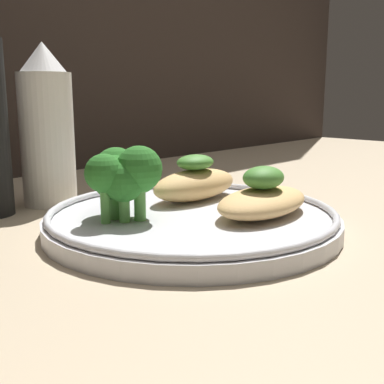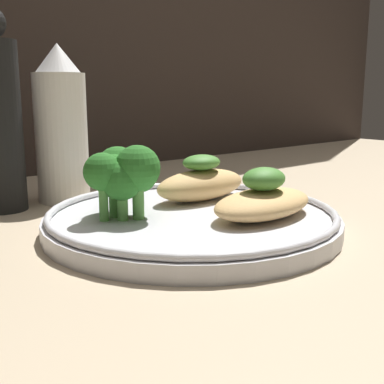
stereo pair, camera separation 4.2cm
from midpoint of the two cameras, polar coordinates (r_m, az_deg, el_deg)
name	(u,v)px [view 2 (the right image)]	position (r cm, az deg, el deg)	size (l,w,h in cm)	color
ground_plane	(192,235)	(42.64, 2.81, -5.17)	(180.00, 180.00, 1.00)	tan
plate	(192,219)	(42.23, 2.83, -3.23)	(25.65, 25.65, 2.00)	silver
grilled_meat_front	(263,200)	(41.72, 11.29, -0.95)	(11.58, 7.19, 4.30)	tan
grilled_meat_middle	(201,182)	(47.60, 3.63, 1.14)	(10.69, 5.09, 4.51)	tan
broccoli_bunch	(122,174)	(40.54, -5.35, 2.12)	(6.46, 6.79, 6.26)	#569942
sauce_bottle	(61,128)	(53.98, -13.13, 7.43)	(5.61, 5.61, 16.99)	white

